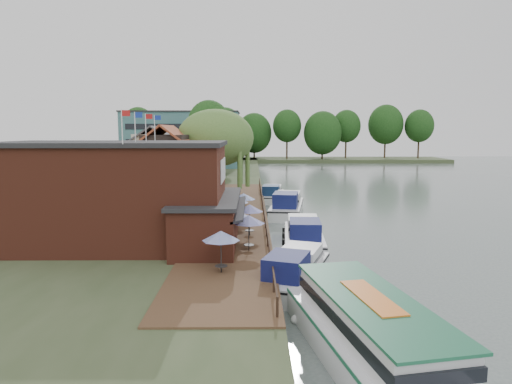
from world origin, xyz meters
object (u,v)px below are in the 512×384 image
object	(u,v)px
cottage_c	(199,157)
tour_boat	(378,338)
cruiser_2	(287,202)
umbrella_4	(236,210)
willow	(216,156)
umbrella_1	(249,233)
umbrella_2	(232,225)
umbrella_0	(221,252)
cottage_b	(158,161)
cruiser_3	(272,192)
pub	(143,193)
cruiser_1	(304,231)
swan	(295,319)
hotel_block	(182,139)
umbrella_5	(244,206)
cruiser_0	(294,266)
cottage_a	(168,168)
umbrella_3	(250,220)

from	to	relation	value
cottage_c	tour_boat	distance (m)	51.33
cruiser_2	umbrella_4	bearing A→B (deg)	-108.06
willow	umbrella_1	bearing A→B (deg)	-79.96
cottage_c	umbrella_2	bearing A→B (deg)	-79.54
umbrella_1	umbrella_0	bearing A→B (deg)	-107.79
umbrella_0	umbrella_4	world-z (taller)	same
cottage_b	cruiser_3	size ratio (longest dim) A/B	1.04
pub	cruiser_1	xyz separation A→B (m)	(11.64, 3.13, -3.42)
umbrella_4	swan	distance (m)	18.30
hotel_block	cruiser_3	size ratio (longest dim) A/B	2.76
cruiser_3	swan	distance (m)	38.06
umbrella_5	cruiser_3	bearing A→B (deg)	79.70
umbrella_0	umbrella_4	bearing A→B (deg)	88.46
umbrella_5	cruiser_2	size ratio (longest dim) A/B	0.22
hotel_block	cruiser_3	world-z (taller)	hotel_block
hotel_block	cruiser_0	xyz separation A→B (m)	(18.10, -76.74, -6.01)
pub	umbrella_0	world-z (taller)	pub
cruiser_1	cruiser_3	xyz separation A→B (m)	(-1.46, 23.78, -0.13)
umbrella_4	swan	bearing A→B (deg)	-79.20
cottage_b	umbrella_4	distance (m)	21.16
cottage_c	swan	distance (m)	46.43
umbrella_5	tour_boat	xyz separation A→B (m)	(5.41, -24.30, -0.88)
cottage_b	umbrella_2	xyz separation A→B (m)	(10.15, -24.34, -2.96)
cottage_c	umbrella_4	distance (m)	28.14
pub	cottage_a	xyz separation A→B (m)	(-1.00, 15.00, 0.60)
umbrella_2	cottage_b	bearing A→B (deg)	112.65
hotel_block	umbrella_4	bearing A→B (deg)	-77.49
umbrella_2	umbrella_5	world-z (taller)	same
umbrella_2	cruiser_1	xyz separation A→B (m)	(5.48, 2.47, -1.06)
umbrella_0	swan	world-z (taller)	umbrella_0
cruiser_0	tour_boat	bearing A→B (deg)	-58.23
cruiser_1	hotel_block	bearing A→B (deg)	110.12
cruiser_0	cruiser_3	xyz separation A→B (m)	(0.07, 32.65, -0.03)
umbrella_0	umbrella_2	bearing A→B (deg)	88.00
cottage_a	swan	size ratio (longest dim) A/B	19.55
cottage_a	cottage_c	xyz separation A→B (m)	(1.00, 19.00, 0.00)
tour_boat	umbrella_4	bearing A→B (deg)	94.33
cruiser_0	umbrella_5	bearing A→B (deg)	122.33
cruiser_1	tour_boat	distance (m)	18.84
umbrella_5	hotel_block	bearing A→B (deg)	103.39
umbrella_2	cruiser_1	distance (m)	6.11
umbrella_4	cottage_c	bearing A→B (deg)	102.92
umbrella_2	umbrella_3	world-z (taller)	same
umbrella_4	cruiser_1	bearing A→B (deg)	-33.76
cottage_b	umbrella_5	size ratio (longest dim) A/B	4.04
cottage_c	swan	world-z (taller)	cottage_c
umbrella_3	umbrella_2	bearing A→B (deg)	-126.64
umbrella_4	cruiser_0	xyz separation A→B (m)	(3.85, -12.46, -1.15)
swan	umbrella_0	bearing A→B (deg)	130.84
cottage_b	umbrella_0	distance (m)	33.41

